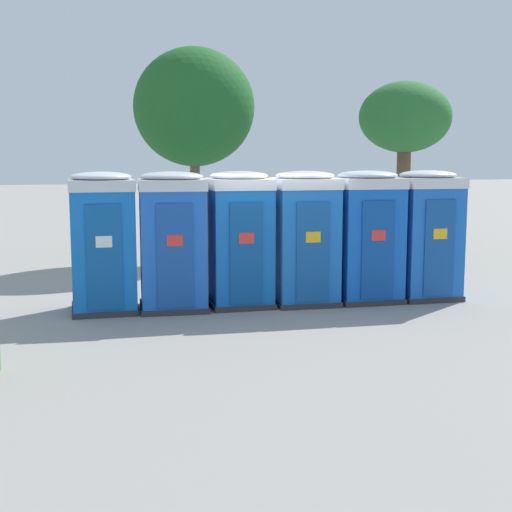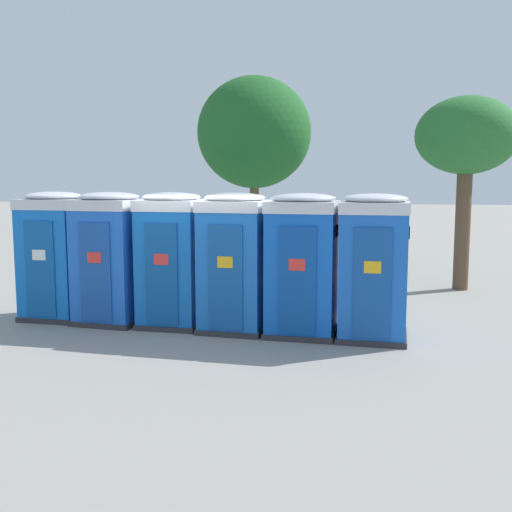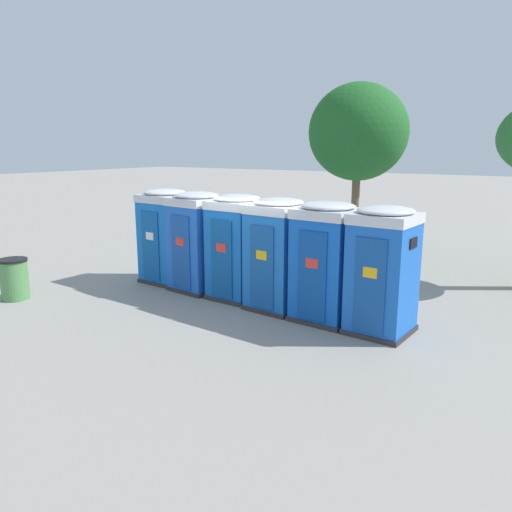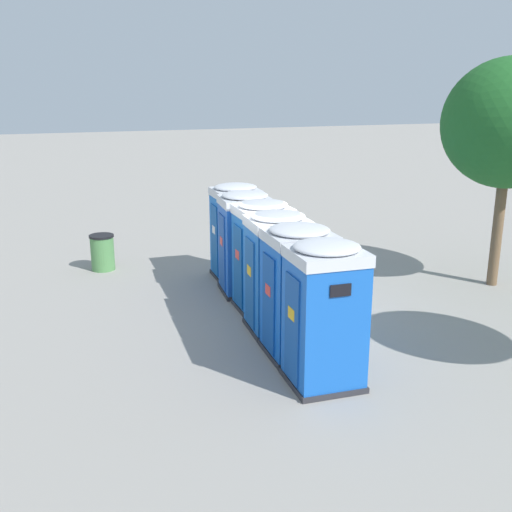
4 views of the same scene
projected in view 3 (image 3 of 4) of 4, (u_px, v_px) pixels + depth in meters
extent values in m
plane|color=gray|center=(264.00, 299.00, 12.14)|extent=(120.00, 120.00, 0.00)
cube|color=#2D2D33|center=(168.00, 279.00, 13.81)|extent=(1.23, 1.25, 0.10)
cube|color=blue|center=(167.00, 240.00, 13.58)|extent=(1.17, 1.19, 2.10)
cube|color=#0F50A0|center=(151.00, 246.00, 13.13)|extent=(0.61, 0.06, 1.85)
cube|color=white|center=(150.00, 236.00, 13.06)|extent=(0.28, 0.02, 0.20)
cube|color=black|center=(181.00, 215.00, 13.10)|extent=(0.04, 0.36, 0.20)
cube|color=silver|center=(165.00, 198.00, 13.33)|extent=(1.20, 1.23, 0.20)
ellipsoid|color=silver|center=(165.00, 192.00, 13.30)|extent=(1.14, 1.17, 0.18)
cube|color=#2D2D33|center=(199.00, 287.00, 13.00)|extent=(1.35, 1.33, 0.10)
cube|color=blue|center=(198.00, 246.00, 12.77)|extent=(1.29, 1.27, 2.10)
cube|color=#1749A1|center=(181.00, 253.00, 12.34)|extent=(0.64, 0.10, 1.85)
cube|color=red|center=(180.00, 242.00, 12.27)|extent=(0.28, 0.04, 0.20)
cube|color=black|center=(214.00, 220.00, 12.24)|extent=(0.06, 0.36, 0.20)
cube|color=silver|center=(197.00, 201.00, 12.52)|extent=(1.33, 1.30, 0.20)
ellipsoid|color=silver|center=(196.00, 195.00, 12.49)|extent=(1.26, 1.24, 0.18)
cube|color=#2D2D33|center=(237.00, 295.00, 12.30)|extent=(1.21, 1.25, 0.10)
cube|color=blue|center=(237.00, 252.00, 12.07)|extent=(1.16, 1.19, 2.10)
cube|color=#0E4A96|center=(222.00, 259.00, 11.62)|extent=(0.61, 0.06, 1.85)
cube|color=red|center=(221.00, 248.00, 11.55)|extent=(0.28, 0.02, 0.20)
cube|color=black|center=(256.00, 224.00, 11.59)|extent=(0.04, 0.36, 0.20)
cube|color=silver|center=(236.00, 205.00, 11.82)|extent=(1.19, 1.23, 0.20)
ellipsoid|color=silver|center=(236.00, 198.00, 11.79)|extent=(1.13, 1.17, 0.18)
cube|color=#2D2D33|center=(277.00, 306.00, 11.50)|extent=(1.29, 1.30, 0.10)
cube|color=blue|center=(277.00, 259.00, 11.27)|extent=(1.23, 1.24, 2.10)
cube|color=#134D9A|center=(262.00, 267.00, 10.83)|extent=(0.62, 0.09, 1.85)
cube|color=yellow|center=(261.00, 255.00, 10.76)|extent=(0.28, 0.03, 0.20)
cube|color=black|center=(300.00, 230.00, 10.76)|extent=(0.06, 0.36, 0.20)
cube|color=silver|center=(278.00, 209.00, 11.02)|extent=(1.27, 1.27, 0.20)
ellipsoid|color=silver|center=(278.00, 202.00, 10.99)|extent=(1.20, 1.21, 0.18)
cube|color=#2D2D33|center=(325.00, 317.00, 10.76)|extent=(1.31, 1.27, 0.10)
cube|color=blue|center=(326.00, 267.00, 10.52)|extent=(1.25, 1.21, 2.10)
cube|color=#0D449C|center=(312.00, 277.00, 10.08)|extent=(0.65, 0.07, 1.85)
cube|color=red|center=(312.00, 263.00, 10.00)|extent=(0.28, 0.03, 0.20)
cube|color=black|center=(354.00, 236.00, 10.01)|extent=(0.05, 0.36, 0.20)
cube|color=silver|center=(328.00, 213.00, 10.27)|extent=(1.29, 1.25, 0.20)
ellipsoid|color=silver|center=(328.00, 206.00, 10.24)|extent=(1.22, 1.19, 0.18)
cube|color=#2D2D33|center=(379.00, 329.00, 10.02)|extent=(1.25, 1.27, 0.10)
cube|color=blue|center=(382.00, 277.00, 9.78)|extent=(1.19, 1.21, 2.10)
cube|color=#13489A|center=(370.00, 287.00, 9.34)|extent=(0.62, 0.07, 1.85)
cube|color=yellow|center=(370.00, 273.00, 9.26)|extent=(0.28, 0.03, 0.20)
cube|color=black|center=(413.00, 243.00, 9.29)|extent=(0.05, 0.36, 0.20)
cube|color=silver|center=(385.00, 218.00, 9.53)|extent=(1.23, 1.25, 0.20)
ellipsoid|color=silver|center=(386.00, 211.00, 9.50)|extent=(1.17, 1.19, 0.18)
cylinder|color=brown|center=(355.00, 208.00, 16.80)|extent=(0.26, 0.26, 3.24)
ellipsoid|color=#1E5B23|center=(358.00, 132.00, 16.26)|extent=(3.23, 3.23, 3.15)
cylinder|color=#518C4C|center=(14.00, 280.00, 12.09)|extent=(0.64, 0.64, 0.94)
cylinder|color=black|center=(12.00, 260.00, 11.98)|extent=(0.68, 0.68, 0.06)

